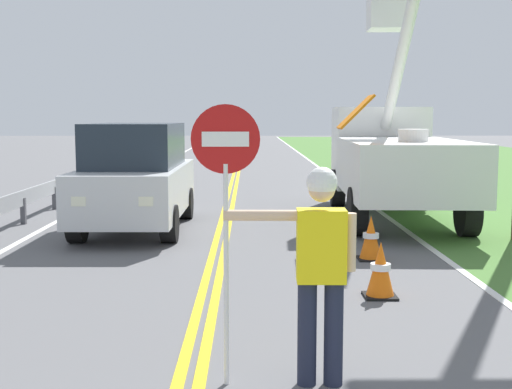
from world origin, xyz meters
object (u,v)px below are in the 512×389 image
Objects in this scene: flagger_worker at (320,262)px; traffic_cone_mid at (371,239)px; utility_bucket_truck at (391,154)px; traffic_cone_lead at (380,271)px; stop_sign_paddle at (226,181)px; oncoming_suv_nearest at (136,176)px.

flagger_worker is 5.19m from traffic_cone_mid.
utility_bucket_truck is 7.14m from traffic_cone_lead.
utility_bucket_truck is 4.96m from traffic_cone_mid.
flagger_worker is 9.99m from utility_bucket_truck.
utility_bucket_truck reaches higher than flagger_worker.
utility_bucket_truck is 9.85× the size of traffic_cone_lead.
traffic_cone_lead is (-1.55, -6.89, -1.06)m from utility_bucket_truck.
traffic_cone_mid is (0.28, 2.22, 0.00)m from traffic_cone_lead.
utility_bucket_truck is (3.36, 9.62, -0.31)m from stop_sign_paddle.
flagger_worker is at bearing -104.92° from traffic_cone_mid.
utility_bucket_truck is 5.69m from oncoming_suv_nearest.
utility_bucket_truck reaches higher than traffic_cone_lead.
stop_sign_paddle is 3.55m from traffic_cone_lead.
oncoming_suv_nearest is at bearing 144.80° from traffic_cone_mid.
flagger_worker is 3.02m from traffic_cone_lead.
stop_sign_paddle is 3.33× the size of traffic_cone_mid.
flagger_worker reaches higher than traffic_cone_lead.
traffic_cone_lead is at bearing 69.17° from flagger_worker.
stop_sign_paddle reaches higher than traffic_cone_lead.
flagger_worker reaches higher than traffic_cone_mid.
utility_bucket_truck reaches higher than stop_sign_paddle.
stop_sign_paddle is at bearing -123.61° from traffic_cone_lead.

